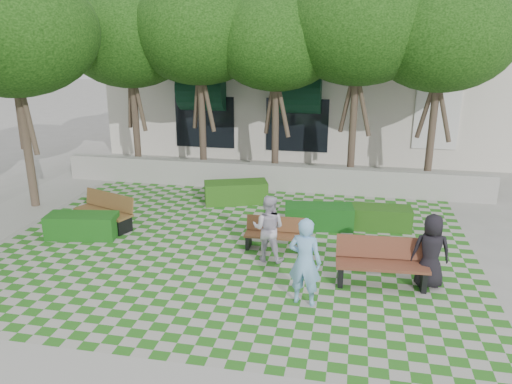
% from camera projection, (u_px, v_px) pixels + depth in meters
% --- Properties ---
extents(ground, '(90.00, 90.00, 0.00)m').
position_uv_depth(ground, '(223.00, 266.00, 11.84)').
color(ground, gray).
rests_on(ground, ground).
extents(lawn, '(12.00, 12.00, 0.00)m').
position_uv_depth(lawn, '(233.00, 248.00, 12.77)').
color(lawn, '#2B721E').
rests_on(lawn, ground).
extents(retaining_wall, '(15.00, 0.36, 0.90)m').
position_uv_depth(retaining_wall, '(268.00, 177.00, 17.49)').
color(retaining_wall, '#9E9B93').
rests_on(retaining_wall, ground).
extents(bench_east, '(2.00, 0.77, 1.03)m').
position_uv_depth(bench_east, '(382.00, 263.00, 10.84)').
color(bench_east, brown).
rests_on(bench_east, ground).
extents(bench_mid, '(1.55, 0.53, 0.81)m').
position_uv_depth(bench_mid, '(276.00, 234.00, 12.66)').
color(bench_mid, brown).
rests_on(bench_mid, ground).
extents(bench_west, '(1.94, 1.22, 0.97)m').
position_uv_depth(bench_west, '(105.00, 211.00, 14.08)').
color(bench_west, brown).
rests_on(bench_west, ground).
extents(hedge_east, '(1.85, 0.80, 0.64)m').
position_uv_depth(hedge_east, '(378.00, 218.00, 14.01)').
color(hedge_east, '#1F4A13').
rests_on(hedge_east, ground).
extents(hedge_midright, '(1.98, 1.01, 0.66)m').
position_uv_depth(hedge_midright, '(319.00, 217.00, 14.05)').
color(hedge_midright, '#134916').
rests_on(hedge_midright, ground).
extents(hedge_midleft, '(2.15, 1.43, 0.70)m').
position_uv_depth(hedge_midleft, '(236.00, 192.00, 16.13)').
color(hedge_midleft, '#235216').
rests_on(hedge_midleft, ground).
extents(hedge_west, '(1.94, 1.02, 0.65)m').
position_uv_depth(hedge_west, '(82.00, 226.00, 13.40)').
color(hedge_west, '#154D14').
rests_on(hedge_west, ground).
extents(person_blue, '(0.75, 0.56, 1.86)m').
position_uv_depth(person_blue, '(305.00, 262.00, 9.92)').
color(person_blue, '#7FB8E8').
rests_on(person_blue, ground).
extents(person_dark, '(0.82, 0.55, 1.64)m').
position_uv_depth(person_dark, '(431.00, 251.00, 10.67)').
color(person_dark, black).
rests_on(person_dark, ground).
extents(person_white, '(0.85, 0.69, 1.64)m').
position_uv_depth(person_white, '(268.00, 228.00, 11.91)').
color(person_white, silver).
rests_on(person_white, ground).
extents(tree_row, '(17.70, 13.40, 7.41)m').
position_uv_depth(tree_row, '(212.00, 36.00, 16.17)').
color(tree_row, '#47382B').
rests_on(tree_row, ground).
extents(building, '(18.00, 8.92, 5.15)m').
position_uv_depth(building, '(316.00, 93.00, 24.04)').
color(building, beige).
rests_on(building, ground).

